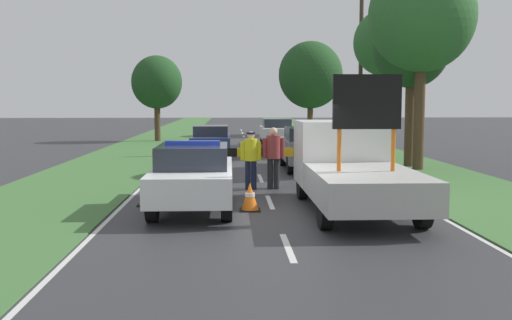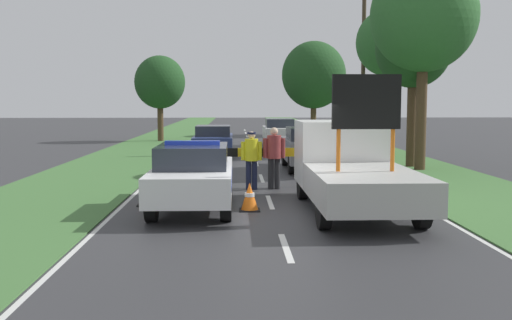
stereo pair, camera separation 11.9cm
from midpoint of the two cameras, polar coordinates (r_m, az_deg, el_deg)
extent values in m
plane|color=#333335|center=(13.12, 2.17, -5.67)|extent=(160.00, 160.00, 0.00)
cube|color=silver|center=(10.67, 3.18, -8.30)|extent=(0.12, 2.09, 0.01)
cube|color=silver|center=(15.31, 1.56, -4.02)|extent=(0.12, 2.09, 0.01)
cube|color=silver|center=(20.01, 0.70, -1.73)|extent=(0.12, 2.09, 0.01)
cube|color=silver|center=(24.73, 0.17, -0.32)|extent=(0.12, 2.09, 0.01)
cube|color=silver|center=(29.46, -0.19, 0.64)|extent=(0.12, 2.09, 0.01)
cube|color=silver|center=(34.20, -0.44, 1.33)|extent=(0.12, 2.09, 0.01)
cube|color=silver|center=(38.94, -0.64, 1.86)|extent=(0.12, 2.09, 0.01)
cube|color=silver|center=(43.68, -0.79, 2.27)|extent=(0.12, 2.09, 0.01)
cube|color=silver|center=(48.43, -0.92, 2.60)|extent=(0.12, 2.09, 0.01)
cube|color=silver|center=(53.18, -1.02, 2.87)|extent=(0.12, 2.09, 0.01)
cube|color=silver|center=(26.53, -7.90, 0.03)|extent=(0.10, 62.53, 0.01)
cube|color=silver|center=(26.79, 7.89, 0.09)|extent=(0.10, 62.53, 0.01)
cube|color=#427038|center=(33.29, -10.44, 1.14)|extent=(4.11, 120.00, 0.03)
cube|color=#427038|center=(33.62, 9.58, 1.20)|extent=(4.11, 120.00, 0.03)
cube|color=white|center=(14.32, -5.75, -1.85)|extent=(1.83, 4.81, 0.63)
cube|color=#282D38|center=(14.11, -5.81, 0.39)|extent=(1.61, 2.21, 0.51)
cylinder|color=black|center=(15.91, -8.25, -2.28)|extent=(0.24, 0.79, 0.79)
cylinder|color=black|center=(15.81, -2.52, -2.27)|extent=(0.24, 0.79, 0.79)
cylinder|color=black|center=(12.98, -9.66, -4.09)|extent=(0.24, 0.79, 0.79)
cylinder|color=black|center=(12.86, -2.63, -4.10)|extent=(0.24, 0.79, 0.79)
cube|color=#1E38C6|center=(14.09, -5.82, 1.64)|extent=(1.28, 0.24, 0.10)
cube|color=#193399|center=(14.32, -5.75, -1.72)|extent=(1.84, 3.95, 0.10)
cube|color=black|center=(16.75, -5.21, -0.97)|extent=(1.00, 0.08, 0.38)
cube|color=white|center=(15.84, 8.27, 0.74)|extent=(2.22, 2.11, 1.64)
cube|color=#232833|center=(16.84, 7.66, 2.04)|extent=(1.89, 0.04, 0.72)
cube|color=#B2B2AD|center=(13.00, 10.58, -2.53)|extent=(2.22, 3.84, 0.67)
cylinder|color=#D16619|center=(12.80, 8.12, 0.92)|extent=(0.09, 0.09, 0.90)
cylinder|color=#D16619|center=(13.05, 13.13, 0.92)|extent=(0.09, 0.09, 0.90)
cube|color=black|center=(12.87, 10.73, 5.47)|extent=(1.45, 0.12, 1.15)
cylinder|color=black|center=(15.79, 4.68, -2.24)|extent=(0.24, 0.83, 0.83)
cylinder|color=black|center=(16.14, 11.70, -2.16)|extent=(0.24, 0.83, 0.83)
cylinder|color=black|center=(12.12, 6.76, -4.66)|extent=(0.24, 0.83, 0.83)
cylinder|color=black|center=(12.58, 15.75, -4.46)|extent=(0.24, 0.83, 0.83)
cylinder|color=black|center=(17.89, -4.06, -1.15)|extent=(0.07, 0.07, 0.92)
cylinder|color=black|center=(18.00, 4.54, -1.11)|extent=(0.07, 0.07, 0.92)
cube|color=yellow|center=(17.83, -4.26, 0.72)|extent=(0.56, 0.08, 0.26)
cube|color=black|center=(17.82, -2.45, 0.73)|extent=(0.56, 0.08, 0.26)
cube|color=yellow|center=(17.82, -0.65, 0.74)|extent=(0.56, 0.08, 0.26)
cube|color=black|center=(17.85, 1.15, 0.74)|extent=(0.56, 0.08, 0.26)
cube|color=yellow|center=(17.89, 2.95, 0.75)|extent=(0.56, 0.08, 0.26)
cube|color=black|center=(17.94, 4.73, 0.75)|extent=(0.56, 0.08, 0.26)
cylinder|color=#191E38|center=(17.42, -0.52, -1.45)|extent=(0.16, 0.16, 0.84)
cylinder|color=#191E38|center=(17.43, 0.05, -1.45)|extent=(0.16, 0.16, 0.84)
cylinder|color=yellow|center=(17.35, -0.23, 0.97)|extent=(0.39, 0.39, 0.63)
cylinder|color=yellow|center=(17.34, -1.03, 0.87)|extent=(0.13, 0.13, 0.54)
cylinder|color=yellow|center=(17.36, 0.56, 0.87)|extent=(0.13, 0.13, 0.54)
sphere|color=beige|center=(17.32, -0.24, 2.37)|extent=(0.22, 0.22, 0.22)
cylinder|color=#141933|center=(17.31, -0.24, 2.57)|extent=(0.25, 0.25, 0.05)
cylinder|color=#232326|center=(17.52, 1.62, -1.32)|extent=(0.17, 0.17, 0.90)
cylinder|color=#232326|center=(17.54, 2.23, -1.31)|extent=(0.17, 0.17, 0.90)
cylinder|color=maroon|center=(17.45, 1.93, 1.25)|extent=(0.41, 0.41, 0.68)
cylinder|color=maroon|center=(17.44, 1.09, 1.14)|extent=(0.14, 0.14, 0.57)
cylinder|color=maroon|center=(17.47, 2.77, 1.14)|extent=(0.14, 0.14, 0.57)
sphere|color=beige|center=(17.42, 1.94, 2.74)|extent=(0.23, 0.23, 0.23)
cube|color=black|center=(19.33, -3.99, -1.98)|extent=(0.52, 0.52, 0.03)
cone|color=orange|center=(19.28, -4.00, -0.91)|extent=(0.45, 0.45, 0.69)
cylinder|color=white|center=(19.28, -4.00, -0.81)|extent=(0.25, 0.25, 0.10)
cube|color=black|center=(14.14, -0.37, -4.78)|extent=(0.48, 0.48, 0.03)
cone|color=orange|center=(14.08, -0.37, -3.45)|extent=(0.41, 0.41, 0.63)
cylinder|color=white|center=(14.08, -0.37, -3.32)|extent=(0.23, 0.23, 0.09)
cube|color=black|center=(18.68, 8.19, -2.29)|extent=(0.40, 0.40, 0.03)
cone|color=orange|center=(18.64, 8.20, -1.43)|extent=(0.34, 0.34, 0.53)
cylinder|color=white|center=(18.64, 8.20, -1.35)|extent=(0.19, 0.19, 0.07)
cube|color=black|center=(15.09, -10.07, -4.20)|extent=(0.47, 0.47, 0.03)
cone|color=orange|center=(15.04, -10.09, -2.97)|extent=(0.40, 0.40, 0.62)
cylinder|color=white|center=(15.04, -10.10, -2.86)|extent=(0.23, 0.23, 0.09)
cube|color=slate|center=(22.56, 5.11, 0.98)|extent=(1.72, 4.57, 0.77)
cube|color=#282D38|center=(22.39, 5.17, 2.52)|extent=(1.51, 2.10, 0.46)
cylinder|color=black|center=(23.92, 2.93, 0.34)|extent=(0.24, 0.73, 0.73)
cylinder|color=black|center=(24.10, 6.43, 0.35)|extent=(0.24, 0.73, 0.73)
cylinder|color=black|center=(21.11, 3.60, -0.37)|extent=(0.24, 0.73, 0.73)
cylinder|color=black|center=(21.31, 7.55, -0.36)|extent=(0.24, 0.73, 0.73)
cube|color=navy|center=(28.23, -3.96, 1.71)|extent=(1.78, 4.35, 0.62)
cube|color=#282D38|center=(28.07, -3.97, 2.81)|extent=(1.57, 2.00, 0.48)
cylinder|color=black|center=(29.63, -5.36, 1.28)|extent=(0.24, 0.66, 0.66)
cylinder|color=black|center=(29.59, -2.37, 1.29)|extent=(0.24, 0.66, 0.66)
cylinder|color=black|center=(26.95, -5.69, 0.84)|extent=(0.24, 0.66, 0.66)
cylinder|color=black|center=(26.90, -2.40, 0.86)|extent=(0.24, 0.66, 0.66)
cube|color=silver|center=(34.49, 2.32, 2.57)|extent=(1.74, 4.28, 0.69)
cube|color=#282D38|center=(34.33, 2.34, 3.54)|extent=(1.53, 1.97, 0.49)
cylinder|color=black|center=(35.78, 0.97, 2.13)|extent=(0.24, 0.76, 0.76)
cylinder|color=black|center=(35.89, 3.35, 2.13)|extent=(0.24, 0.76, 0.76)
cylinder|color=black|center=(33.13, 1.21, 1.85)|extent=(0.24, 0.76, 0.76)
cylinder|color=black|center=(33.25, 3.78, 1.85)|extent=(0.24, 0.76, 0.76)
cylinder|color=#4C3823|center=(45.17, 5.57, 4.08)|extent=(0.42, 0.42, 2.72)
ellipsoid|color=#1E471E|center=(45.19, 5.60, 8.07)|extent=(4.76, 4.76, 5.00)
cylinder|color=#4C3823|center=(29.42, 12.44, 4.59)|extent=(0.37, 0.37, 4.20)
ellipsoid|color=#2D662D|center=(29.55, 12.57, 10.86)|extent=(3.02, 3.02, 3.17)
cylinder|color=#4C3823|center=(38.80, -9.00, 3.67)|extent=(0.38, 0.38, 2.56)
ellipsoid|color=#1E471E|center=(38.80, -9.06, 7.34)|extent=(3.20, 3.20, 3.37)
cylinder|color=#4C3823|center=(23.01, 15.59, 4.26)|extent=(0.40, 0.40, 4.20)
ellipsoid|color=#2D662D|center=(23.21, 15.83, 13.07)|extent=(3.88, 3.88, 4.08)
cylinder|color=#4C3823|center=(24.07, 14.73, 3.51)|extent=(0.37, 0.37, 3.51)
ellipsoid|color=#1E471E|center=(24.14, 14.90, 10.26)|extent=(2.90, 2.90, 3.05)
cylinder|color=#473828|center=(30.38, 10.29, 9.12)|extent=(0.20, 0.20, 8.93)
camera|label=1|loc=(0.06, -89.77, 0.02)|focal=42.00mm
camera|label=2|loc=(0.06, 90.23, -0.02)|focal=42.00mm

